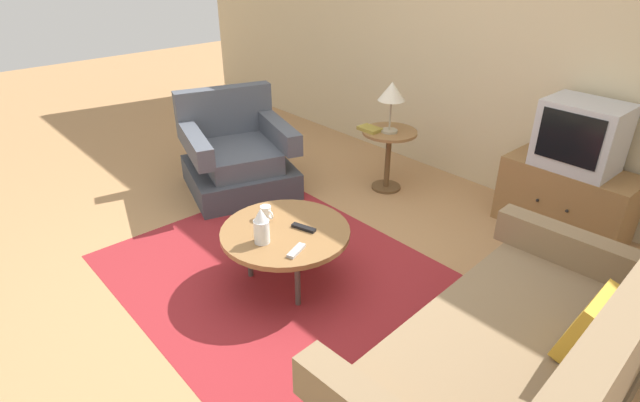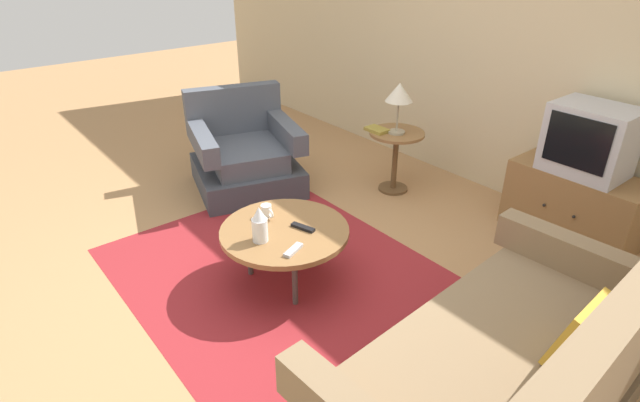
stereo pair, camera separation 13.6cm
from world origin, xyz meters
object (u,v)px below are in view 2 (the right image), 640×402
couch (509,375)px  table_lamp (399,94)px  side_table (396,149)px  tv_stand (573,205)px  television (590,140)px  mug (267,211)px  tv_remote_dark (302,228)px  vase (260,225)px  armchair (245,156)px  book (377,130)px  tv_remote_silver (293,250)px  coffee_table (285,233)px

couch → table_lamp: (-2.05, 1.40, 0.61)m
side_table → tv_stand: 1.50m
television → mug: bearing=-118.8°
tv_stand → side_table: bearing=-161.8°
tv_remote_dark → couch: bearing=164.8°
vase → tv_remote_dark: bearing=79.5°
couch → television: 2.05m
armchair → book: 1.23m
television → book: 1.66m
tv_remote_dark → tv_remote_silver: size_ratio=1.07×
mug → tv_remote_silver: bearing=-13.6°
coffee_table → table_lamp: 1.71m
couch → side_table: bearing=52.1°
side_table → tv_remote_silver: 1.84m
armchair → couch: couch is taller
vase → mug: 0.31m
book → couch: bearing=-31.3°
television → vase: bearing=-111.8°
armchair → mug: 1.38m
armchair → tv_stand: armchair is taller
armchair → book: armchair is taller
mug → coffee_table: bearing=0.3°
side_table → vase: (0.53, -1.77, 0.11)m
coffee_table → side_table: 1.65m
book → television: bearing=20.0°
vase → book: size_ratio=1.19×
tv_remote_dark → tv_remote_silver: same height
tv_remote_silver → mug: bearing=54.9°
couch → coffee_table: bearing=92.2°
coffee_table → mug: bearing=-179.7°
armchair → vase: bearing=79.5°
side_table → armchair: bearing=-133.4°
tv_stand → tv_remote_dark: (-0.84, -1.95, 0.14)m
couch → tv_remote_dark: size_ratio=10.85×
coffee_table → tv_remote_dark: size_ratio=4.87×
tv_remote_silver → book: 1.79m
vase → tv_stand: bearing=68.2°
side_table → tv_stand: (1.42, 0.47, -0.13)m
tv_stand → mug: tv_stand is taller
side_table → table_lamp: (0.02, -0.03, 0.50)m
coffee_table → book: book is taller
couch → table_lamp: 2.56m
side_table → mug: size_ratio=4.74×
television → vase: (-0.89, -2.23, -0.28)m
tv_stand → table_lamp: (-1.40, -0.49, 0.63)m
side_table → tv_remote_silver: (0.75, -1.68, 0.01)m
vase → television: bearing=68.2°
tv_remote_silver → coffee_table: bearing=44.5°
couch → tv_stand: size_ratio=1.98×
couch → tv_remote_silver: couch is taller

